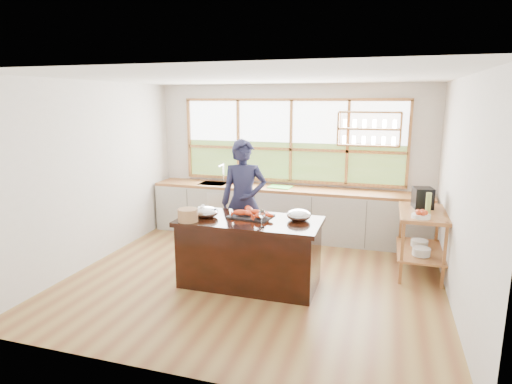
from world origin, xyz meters
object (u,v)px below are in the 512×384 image
at_px(espresso_machine, 423,198).
at_px(cook, 244,202).
at_px(island, 250,252).
at_px(wicker_basket, 188,215).

bearing_deg(espresso_machine, cook, -178.86).
relative_size(island, espresso_machine, 6.29).
distance_m(cook, wicker_basket, 1.16).
xyz_separation_m(island, cook, (-0.34, 0.78, 0.48)).
bearing_deg(island, espresso_machine, 31.03).
relative_size(island, cook, 0.99).
bearing_deg(wicker_basket, espresso_machine, 29.24).
xyz_separation_m(cook, espresso_machine, (2.53, 0.54, 0.11)).
distance_m(island, wicker_basket, 0.95).
relative_size(island, wicker_basket, 7.20).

